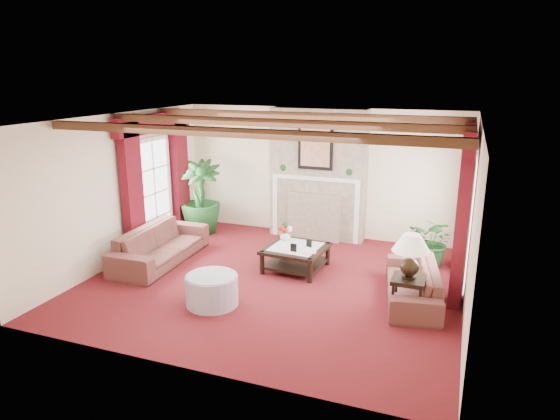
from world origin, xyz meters
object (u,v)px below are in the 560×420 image
at_px(sofa_right, 413,277).
at_px(potted_palm, 201,213).
at_px(sofa_left, 160,239).
at_px(ottoman, 212,290).
at_px(coffee_table, 296,258).
at_px(side_table, 407,296).

bearing_deg(sofa_right, potted_palm, -121.21).
bearing_deg(sofa_left, ottoman, -127.66).
height_order(potted_palm, coffee_table, potted_palm).
relative_size(coffee_table, side_table, 1.85).
bearing_deg(potted_palm, side_table, -26.53).
bearing_deg(ottoman, sofa_right, 23.71).
height_order(sofa_right, potted_palm, potted_palm).
xyz_separation_m(potted_palm, ottoman, (1.89, -3.07, -0.21)).
xyz_separation_m(sofa_right, side_table, (-0.02, -0.50, -0.09)).
bearing_deg(side_table, ottoman, -165.26).
bearing_deg(side_table, coffee_table, 153.33).
relative_size(side_table, ottoman, 0.70).
bearing_deg(coffee_table, potted_palm, 158.06).
distance_m(sofa_right, side_table, 0.51).
height_order(sofa_right, side_table, sofa_right).
bearing_deg(side_table, potted_palm, 153.47).
distance_m(sofa_left, coffee_table, 2.52).
bearing_deg(coffee_table, side_table, -22.19).
distance_m(sofa_right, potted_palm, 5.04).
height_order(sofa_left, coffee_table, sofa_left).
bearing_deg(ottoman, sofa_left, 144.07).
height_order(sofa_left, potted_palm, potted_palm).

